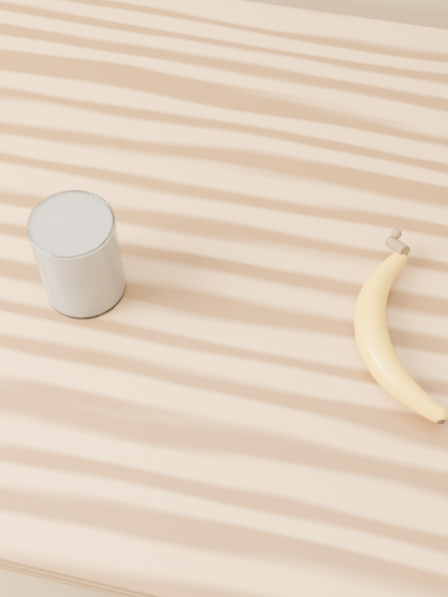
# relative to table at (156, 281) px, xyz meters

# --- Properties ---
(table) EXTENTS (1.20, 0.80, 0.90)m
(table) POSITION_rel_table_xyz_m (0.00, 0.00, 0.00)
(table) COLOR #B2763C
(table) RESTS_ON ground
(smoothie_glass) EXTENTS (0.08, 0.08, 0.11)m
(smoothie_glass) POSITION_rel_table_xyz_m (-0.04, -0.11, 0.18)
(smoothie_glass) COLOR white
(smoothie_glass) RESTS_ON table
(banana) EXTENTS (0.18, 0.29, 0.03)m
(banana) POSITION_rel_table_xyz_m (0.26, -0.11, 0.15)
(banana) COLOR orange
(banana) RESTS_ON table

